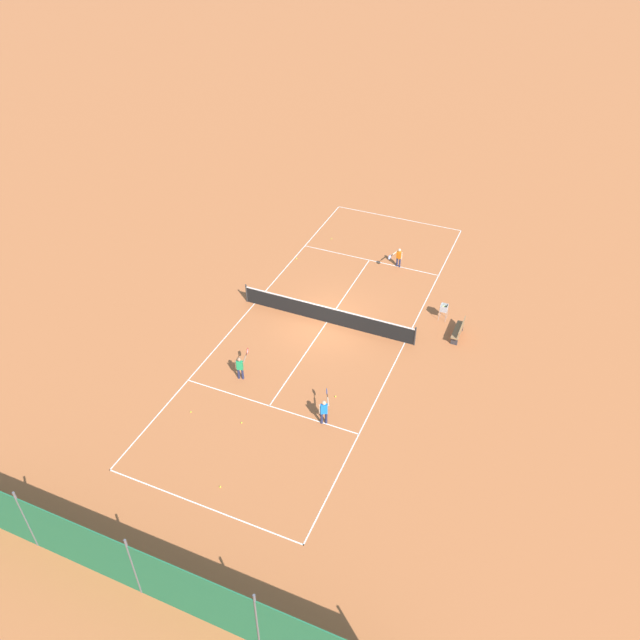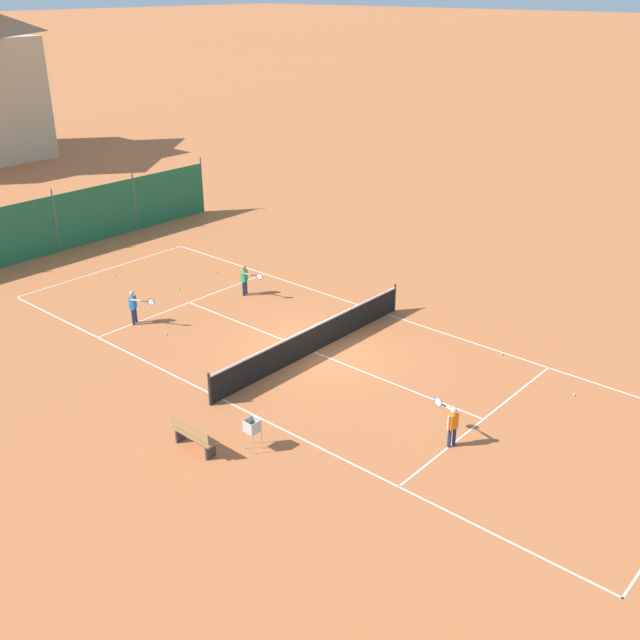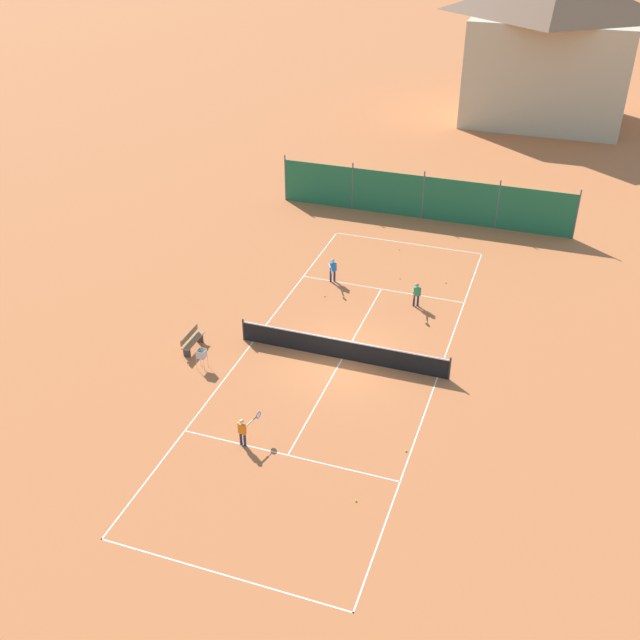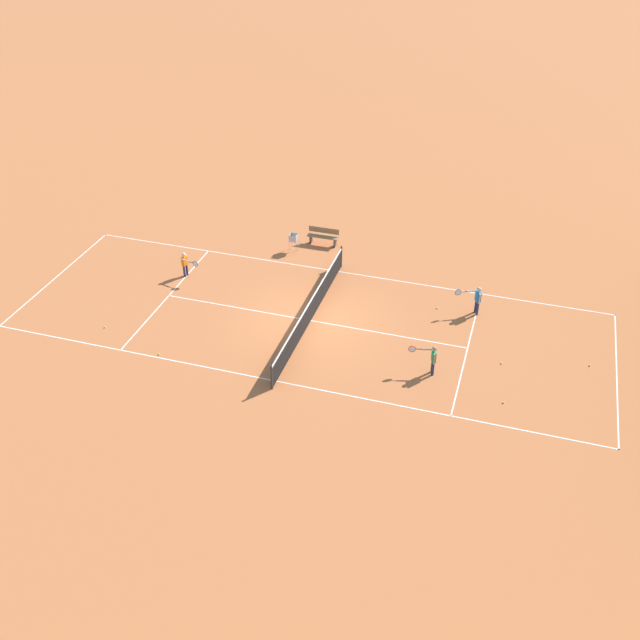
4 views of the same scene
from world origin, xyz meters
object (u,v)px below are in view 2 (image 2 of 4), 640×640
(tennis_ball_by_net_right, at_px, (179,289))
(courtside_bench, at_px, (193,435))
(tennis_ball_mid_court, at_px, (217,272))
(player_near_service, at_px, (245,278))
(tennis_ball_alley_right, at_px, (502,354))
(tennis_net, at_px, (314,339))
(tennis_ball_far_corner, at_px, (115,276))
(tennis_ball_alley_left, at_px, (574,395))
(player_near_baseline, at_px, (134,305))
(tennis_ball_near_corner, at_px, (166,334))
(player_far_baseline, at_px, (452,423))
(ball_hopper, at_px, (252,428))

(tennis_ball_by_net_right, bearing_deg, courtside_bench, -127.22)
(tennis_ball_mid_court, height_order, courtside_bench, courtside_bench)
(player_near_service, relative_size, tennis_ball_alley_right, 18.52)
(tennis_net, relative_size, tennis_ball_alley_right, 139.09)
(player_near_service, bearing_deg, tennis_ball_far_corner, 111.34)
(player_near_service, distance_m, tennis_ball_alley_left, 13.13)
(courtside_bench, bearing_deg, tennis_ball_mid_court, 45.70)
(tennis_net, relative_size, player_near_service, 7.51)
(player_near_baseline, distance_m, tennis_ball_mid_court, 5.72)
(player_near_baseline, relative_size, tennis_ball_far_corner, 19.15)
(tennis_ball_alley_left, bearing_deg, tennis_ball_mid_court, 90.18)
(tennis_ball_alley_left, bearing_deg, player_near_baseline, 111.15)
(player_near_baseline, relative_size, tennis_ball_near_corner, 19.15)
(tennis_ball_near_corner, bearing_deg, tennis_ball_mid_court, 31.77)
(player_near_service, bearing_deg, tennis_ball_mid_court, 71.46)
(player_far_baseline, height_order, tennis_ball_alley_left, player_far_baseline)
(tennis_ball_near_corner, distance_m, tennis_ball_by_net_right, 4.23)
(tennis_ball_far_corner, xyz_separation_m, tennis_ball_by_net_right, (0.84, -3.18, 0.00))
(tennis_ball_far_corner, distance_m, tennis_ball_near_corner, 6.52)
(player_far_baseline, bearing_deg, tennis_ball_near_corner, 93.57)
(tennis_ball_near_corner, distance_m, courtside_bench, 7.34)
(player_far_baseline, bearing_deg, courtside_bench, 133.06)
(ball_hopper, bearing_deg, tennis_ball_alley_left, -32.41)
(tennis_ball_far_corner, xyz_separation_m, tennis_ball_alley_right, (4.16, -15.77, 0.00))
(tennis_ball_alley_left, height_order, courtside_bench, courtside_bench)
(tennis_ball_alley_left, xyz_separation_m, courtside_bench, (-9.28, 6.37, 0.42))
(player_near_baseline, height_order, tennis_ball_near_corner, player_near_baseline)
(tennis_ball_by_net_right, xyz_separation_m, courtside_bench, (-6.95, -9.16, 0.42))
(tennis_ball_near_corner, xyz_separation_m, tennis_ball_alley_left, (5.34, -12.55, 0.00))
(player_near_service, xyz_separation_m, tennis_ball_alley_left, (0.97, -13.07, -0.68))
(player_near_baseline, relative_size, courtside_bench, 0.84)
(tennis_ball_near_corner, relative_size, tennis_ball_alley_left, 1.00)
(tennis_ball_mid_court, bearing_deg, tennis_ball_alley_left, -89.82)
(tennis_ball_alley_right, distance_m, tennis_ball_alley_left, 3.10)
(player_near_baseline, distance_m, tennis_ball_near_corner, 1.71)
(tennis_ball_alley_left, bearing_deg, tennis_ball_by_net_right, 98.53)
(tennis_net, distance_m, tennis_ball_mid_court, 8.58)
(player_near_baseline, bearing_deg, tennis_net, -68.31)
(tennis_ball_mid_court, distance_m, tennis_ball_by_net_right, 2.30)
(tennis_ball_mid_court, xyz_separation_m, tennis_ball_by_net_right, (-2.28, -0.30, 0.00))
(player_near_service, bearing_deg, courtside_bench, -141.09)
(player_near_service, xyz_separation_m, tennis_ball_alley_right, (1.97, -10.14, -0.68))
(player_far_baseline, height_order, tennis_ball_far_corner, player_far_baseline)
(tennis_ball_near_corner, xyz_separation_m, tennis_ball_by_net_right, (3.01, 2.97, 0.00))
(tennis_ball_mid_court, xyz_separation_m, ball_hopper, (-8.18, -10.60, 0.63))
(tennis_ball_by_net_right, bearing_deg, tennis_ball_near_corner, -135.39)
(tennis_ball_mid_court, xyz_separation_m, tennis_ball_alley_right, (1.04, -12.90, 0.00))
(tennis_ball_near_corner, bearing_deg, player_far_baseline, -86.43)
(ball_hopper, bearing_deg, player_far_baseline, -46.79)
(tennis_net, height_order, ball_hopper, tennis_net)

